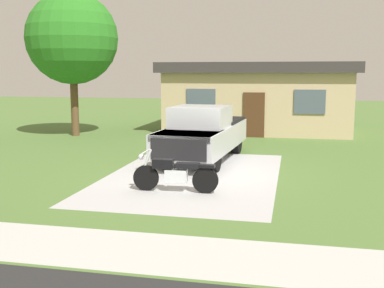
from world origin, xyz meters
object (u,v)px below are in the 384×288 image
Objects in this scene: shade_tree at (72,39)px; neighbor_house at (258,96)px; pickup_truck at (204,133)px; motorcycle at (175,174)px.

shade_tree reaches higher than neighbor_house.
shade_tree is (-7.24, 4.95, 3.63)m from pickup_truck.
neighbor_house is (1.10, 13.23, 1.32)m from motorcycle.
motorcycle is 0.38× the size of pickup_truck.
motorcycle is at bearing -88.70° from pickup_truck.
pickup_truck is 0.85× the size of shade_tree.
pickup_truck is (-0.10, 4.55, 0.48)m from motorcycle.
pickup_truck is at bearing 91.30° from motorcycle.
pickup_truck is 9.50m from shade_tree.
pickup_truck is at bearing -34.39° from shade_tree.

